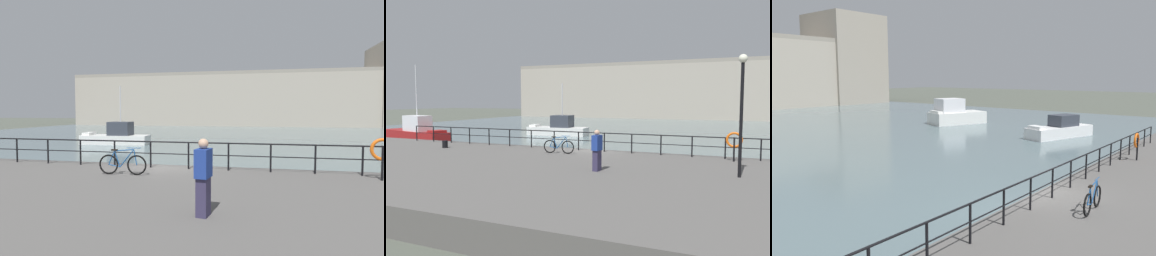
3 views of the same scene
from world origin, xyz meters
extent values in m
plane|color=#4C5147|center=(0.00, 0.00, 0.00)|extent=(240.00, 240.00, 0.00)
cube|color=gray|center=(32.40, 58.39, 8.30)|extent=(11.25, 11.96, 16.61)
cube|color=white|center=(17.87, 7.28, 0.47)|extent=(6.77, 3.70, 0.92)
cube|color=#333842|center=(18.34, 7.14, 1.41)|extent=(2.65, 2.11, 0.97)
cube|color=white|center=(15.26, 8.06, 1.05)|extent=(1.13, 1.52, 0.24)
cube|color=white|center=(19.82, 20.12, 0.65)|extent=(6.56, 4.64, 1.28)
cube|color=silver|center=(18.92, 20.44, 2.03)|extent=(3.26, 2.98, 1.48)
cube|color=white|center=(17.46, 20.96, 1.41)|extent=(1.33, 2.08, 0.24)
cylinder|color=black|center=(-6.70, -0.75, 1.46)|extent=(0.07, 0.07, 1.05)
cylinder|color=black|center=(-5.12, -0.75, 1.46)|extent=(0.07, 0.07, 1.05)
cylinder|color=black|center=(-3.55, -0.75, 1.46)|extent=(0.07, 0.07, 1.05)
cylinder|color=black|center=(-1.98, -0.75, 1.46)|extent=(0.07, 0.07, 1.05)
cylinder|color=black|center=(-0.41, -0.75, 1.46)|extent=(0.07, 0.07, 1.05)
cylinder|color=black|center=(1.17, -0.75, 1.46)|extent=(0.07, 0.07, 1.05)
cylinder|color=black|center=(2.74, -0.75, 1.46)|extent=(0.07, 0.07, 1.05)
cylinder|color=black|center=(4.31, -0.75, 1.46)|extent=(0.07, 0.07, 1.05)
cylinder|color=black|center=(5.88, -0.75, 1.46)|extent=(0.07, 0.07, 1.05)
cylinder|color=black|center=(7.46, -0.75, 1.46)|extent=(0.07, 0.07, 1.05)
cylinder|color=black|center=(9.03, -0.75, 1.46)|extent=(0.07, 0.07, 1.05)
cylinder|color=black|center=(10.60, -0.75, 1.46)|extent=(0.07, 0.07, 1.05)
cylinder|color=black|center=(12.18, -0.75, 1.46)|extent=(0.07, 0.07, 1.05)
cylinder|color=black|center=(13.75, -0.75, 1.46)|extent=(0.07, 0.07, 1.05)
cylinder|color=black|center=(0.38, -0.75, 1.98)|extent=(26.74, 0.06, 0.06)
cylinder|color=black|center=(0.38, -0.75, 1.51)|extent=(26.74, 0.04, 0.04)
torus|color=black|center=(-0.37, -2.31, 1.29)|extent=(0.72, 0.11, 0.72)
torus|color=black|center=(-1.42, -2.38, 1.29)|extent=(0.72, 0.11, 0.72)
cylinder|color=#194C8C|center=(-0.73, -2.34, 1.53)|extent=(0.55, 0.07, 0.66)
cylinder|color=#194C8C|center=(-1.09, -2.36, 1.50)|extent=(0.24, 0.05, 0.58)
cylinder|color=#194C8C|center=(-0.83, -2.34, 1.82)|extent=(0.72, 0.08, 0.11)
cylinder|color=#194C8C|center=(-1.21, -2.37, 1.25)|extent=(0.43, 0.06, 0.12)
cylinder|color=#194C8C|center=(-1.31, -2.37, 1.54)|extent=(0.26, 0.05, 0.51)
cylinder|color=#194C8C|center=(-0.42, -2.32, 1.57)|extent=(0.14, 0.05, 0.57)
cube|color=black|center=(-1.19, -2.37, 1.82)|extent=(0.23, 0.10, 0.05)
cylinder|color=#194C8C|center=(-0.47, -2.32, 1.90)|extent=(0.52, 0.06, 0.02)
cylinder|color=black|center=(7.85, -1.44, 1.51)|extent=(0.08, 0.08, 1.15)
torus|color=orange|center=(7.85, -1.38, 1.95)|extent=(0.75, 0.11, 0.75)
camera|label=1|loc=(3.87, -12.69, 3.20)|focal=29.27mm
camera|label=2|loc=(7.79, -19.89, 3.82)|focal=33.95mm
camera|label=3|loc=(-12.51, -6.39, 5.15)|focal=35.98mm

